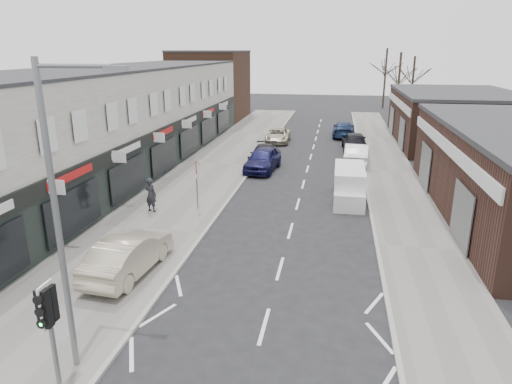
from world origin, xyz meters
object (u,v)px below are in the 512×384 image
at_px(street_lamp, 62,208).
at_px(warning_sign, 197,171).
at_px(traffic_light, 48,315).
at_px(white_van, 349,185).
at_px(parked_car_right_a, 356,154).
at_px(pedestrian, 151,195).
at_px(parked_car_left_c, 278,136).
at_px(sedan_on_pavement, 128,255).
at_px(parked_car_left_b, 264,155).
at_px(parked_car_left_a, 263,159).
at_px(parked_car_right_b, 355,141).
at_px(parked_car_right_c, 344,129).

height_order(street_lamp, warning_sign, street_lamp).
distance_m(traffic_light, white_van, 18.87).
bearing_deg(parked_car_right_a, street_lamp, 75.80).
bearing_deg(street_lamp, warning_sign, 92.84).
bearing_deg(pedestrian, parked_car_left_c, -84.19).
xyz_separation_m(sedan_on_pavement, parked_car_left_b, (2.18, 18.62, -0.19)).
height_order(traffic_light, sedan_on_pavement, traffic_light).
height_order(sedan_on_pavement, parked_car_left_b, sedan_on_pavement).
relative_size(traffic_light, street_lamp, 0.39).
distance_m(street_lamp, parked_car_left_b, 24.18).
bearing_deg(parked_car_left_b, pedestrian, -110.43).
bearing_deg(parked_car_left_c, parked_car_left_a, -89.95).
distance_m(traffic_light, parked_car_left_b, 25.13).
distance_m(warning_sign, parked_car_left_c, 19.71).
bearing_deg(sedan_on_pavement, parked_car_right_b, -105.53).
bearing_deg(parked_car_right_a, warning_sign, 57.90).
xyz_separation_m(pedestrian, parked_car_left_a, (4.32, 9.86, -0.21)).
bearing_deg(parked_car_right_c, parked_car_right_b, 98.87).
distance_m(parked_car_left_a, parked_car_right_c, 15.65).
relative_size(street_lamp, parked_car_right_c, 1.55).
distance_m(traffic_light, sedan_on_pavement, 6.72).
relative_size(warning_sign, parked_car_left_c, 0.60).
relative_size(white_van, parked_car_left_c, 1.06).
bearing_deg(parked_car_right_b, warning_sign, 60.21).
bearing_deg(parked_car_left_a, parked_car_right_a, 29.73).
bearing_deg(parked_car_left_a, parked_car_right_b, 55.56).
relative_size(parked_car_right_a, parked_car_right_c, 0.93).
height_order(warning_sign, sedan_on_pavement, warning_sign).
bearing_deg(white_van, parked_car_left_a, 136.49).
bearing_deg(pedestrian, sedan_on_pavement, 122.56).
distance_m(street_lamp, warning_sign, 13.04).
xyz_separation_m(traffic_light, parked_car_right_a, (7.90, 26.01, -1.63)).
distance_m(pedestrian, parked_car_right_a, 16.89).
distance_m(white_van, parked_car_right_c, 20.19).
relative_size(parked_car_left_c, parked_car_right_a, 0.94).
xyz_separation_m(warning_sign, parked_car_left_b, (1.76, 11.03, -1.52)).
bearing_deg(parked_car_left_b, warning_sign, -100.72).
relative_size(parked_car_right_a, parked_car_right_b, 0.99).
bearing_deg(parked_car_left_c, parked_car_left_b, -91.44).
xyz_separation_m(white_van, parked_car_left_c, (-6.19, 16.20, -0.25)).
height_order(parked_car_right_a, parked_car_right_b, parked_car_right_b).
distance_m(traffic_light, warning_sign, 14.04).
bearing_deg(pedestrian, parked_car_left_a, -96.65).
height_order(sedan_on_pavement, pedestrian, pedestrian).
distance_m(pedestrian, parked_car_right_c, 26.41).
bearing_deg(traffic_light, parked_car_right_a, 73.10).
distance_m(sedan_on_pavement, parked_car_right_c, 32.19).
bearing_deg(warning_sign, street_lamp, -87.16).
bearing_deg(parked_car_left_c, white_van, -70.51).
relative_size(white_van, parked_car_right_b, 0.99).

